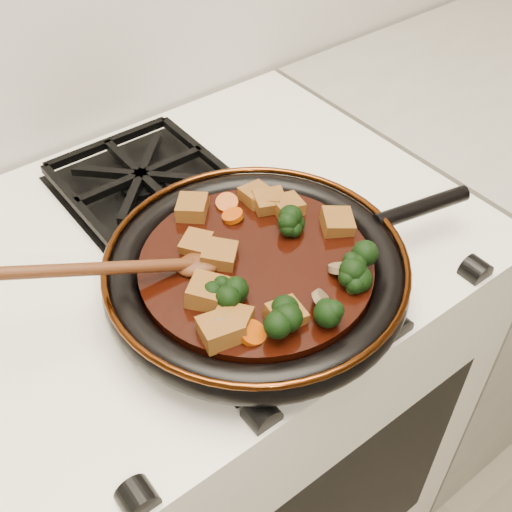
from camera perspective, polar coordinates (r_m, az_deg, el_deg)
stove at (r=1.24m, az=-4.05°, el=-13.86°), size 0.76×0.60×0.90m
burner_grate_front at (r=0.79m, az=0.03°, el=-3.03°), size 0.23×0.23×0.03m
burner_grate_back at (r=0.97m, az=-10.12°, el=6.67°), size 0.23×0.23×0.03m
skillet at (r=0.78m, az=0.13°, el=-1.34°), size 0.49×0.37×0.05m
braising_sauce at (r=0.77m, az=-0.00°, el=-1.12°), size 0.28×0.28×0.02m
tofu_cube_0 at (r=0.84m, az=1.21°, el=4.79°), size 0.05×0.05×0.03m
tofu_cube_1 at (r=0.68m, az=-3.16°, el=-6.59°), size 0.05×0.05×0.03m
tofu_cube_2 at (r=0.83m, az=-5.69°, el=4.25°), size 0.06×0.06×0.03m
tofu_cube_3 at (r=0.72m, az=-4.13°, el=-3.28°), size 0.07×0.06×0.03m
tofu_cube_4 at (r=0.83m, az=2.80°, el=4.43°), size 0.05×0.04×0.03m
tofu_cube_5 at (r=0.81m, az=7.24°, el=2.93°), size 0.05×0.06×0.03m
tofu_cube_6 at (r=0.85m, az=-0.04°, el=5.45°), size 0.04×0.04×0.02m
tofu_cube_7 at (r=0.69m, az=-2.13°, el=-5.80°), size 0.05×0.05×0.03m
tofu_cube_8 at (r=0.70m, az=2.67°, el=-5.28°), size 0.04×0.04×0.03m
tofu_cube_9 at (r=0.76m, az=-3.29°, el=0.05°), size 0.06×0.06×0.03m
tofu_cube_10 at (r=0.84m, az=1.03°, el=5.00°), size 0.05×0.05×0.03m
tofu_cube_11 at (r=0.78m, az=-5.28°, el=1.04°), size 0.05×0.05×0.02m
broccoli_floret_0 at (r=0.72m, az=-2.86°, el=-3.45°), size 0.07×0.07×0.06m
broccoli_floret_1 at (r=0.75m, az=8.61°, el=-0.53°), size 0.08×0.08×0.07m
broccoli_floret_2 at (r=0.73m, az=8.52°, el=-2.63°), size 0.09×0.08×0.06m
broccoli_floret_3 at (r=0.69m, az=2.11°, el=-5.39°), size 0.07×0.08×0.07m
broccoli_floret_4 at (r=0.70m, az=5.98°, el=-4.85°), size 0.07×0.07×0.08m
broccoli_floret_5 at (r=0.79m, az=3.39°, el=2.44°), size 0.09×0.09×0.07m
carrot_coin_0 at (r=0.84m, az=-2.60°, el=4.73°), size 0.03×0.03×0.02m
carrot_coin_1 at (r=0.69m, az=-0.37°, el=-6.86°), size 0.03×0.03×0.02m
carrot_coin_2 at (r=0.82m, az=-2.08°, el=3.59°), size 0.03×0.03×0.02m
carrot_coin_3 at (r=0.69m, az=-2.54°, el=-6.74°), size 0.03×0.03×0.01m
mushroom_slice_0 at (r=0.70m, az=-3.37°, el=-5.78°), size 0.04×0.04×0.03m
mushroom_slice_1 at (r=0.76m, az=7.84°, el=-1.07°), size 0.05×0.05×0.03m
mushroom_slice_2 at (r=0.71m, az=6.13°, el=-4.23°), size 0.04×0.04×0.03m
wooden_spoon at (r=0.74m, az=-10.69°, el=-0.96°), size 0.16×0.07×0.26m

